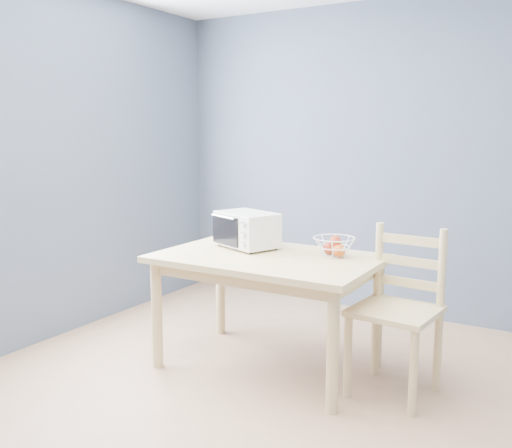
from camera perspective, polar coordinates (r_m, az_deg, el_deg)
The scene contains 5 objects.
room at distance 2.80m, azimuth -0.04°, elevation 4.37°, with size 4.01×4.51×2.61m.
dining_table at distance 3.69m, azimuth 1.14°, elevation -4.71°, with size 1.40×0.90×0.75m.
toaster_oven at distance 3.90m, azimuth -1.07°, elevation -0.49°, with size 0.49×0.41×0.25m.
fruit_basket at distance 3.66m, azimuth 7.88°, elevation -2.18°, with size 0.34×0.34×0.14m.
dining_chair at distance 3.49m, azimuth 14.01°, elevation -8.61°, with size 0.50×0.50×0.98m.
Camera 1 is at (1.43, -2.40, 1.53)m, focal length 40.00 mm.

